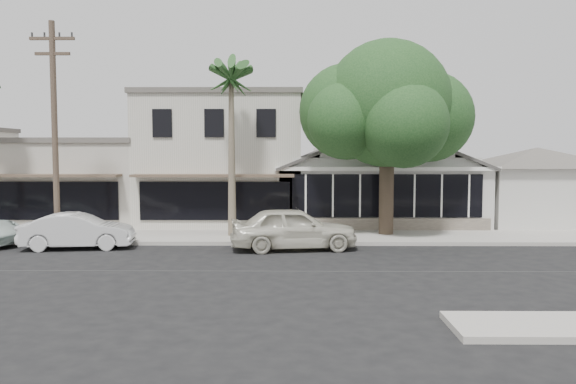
{
  "coord_description": "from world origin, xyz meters",
  "views": [
    {
      "loc": [
        0.67,
        -17.48,
        3.76
      ],
      "look_at": [
        0.43,
        6.0,
        2.09
      ],
      "focal_mm": 35.0,
      "sensor_mm": 36.0,
      "label": 1
    }
  ],
  "objects_px": {
    "car_0": "(294,228)",
    "shade_tree": "(385,108)",
    "car_1": "(78,231)",
    "utility_pole": "(55,127)"
  },
  "relations": [
    {
      "from": "car_0",
      "to": "shade_tree",
      "type": "height_order",
      "value": "shade_tree"
    },
    {
      "from": "car_1",
      "to": "shade_tree",
      "type": "distance_m",
      "value": 13.83
    },
    {
      "from": "utility_pole",
      "to": "shade_tree",
      "type": "relative_size",
      "value": 1.04
    },
    {
      "from": "car_1",
      "to": "shade_tree",
      "type": "relative_size",
      "value": 0.49
    },
    {
      "from": "car_0",
      "to": "car_1",
      "type": "relative_size",
      "value": 1.15
    },
    {
      "from": "car_0",
      "to": "car_1",
      "type": "bearing_deg",
      "value": 81.37
    },
    {
      "from": "car_0",
      "to": "utility_pole",
      "type": "bearing_deg",
      "value": 75.06
    },
    {
      "from": "shade_tree",
      "to": "car_1",
      "type": "bearing_deg",
      "value": -164.79
    },
    {
      "from": "car_0",
      "to": "shade_tree",
      "type": "bearing_deg",
      "value": -57.19
    },
    {
      "from": "utility_pole",
      "to": "shade_tree",
      "type": "bearing_deg",
      "value": 9.52
    }
  ]
}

